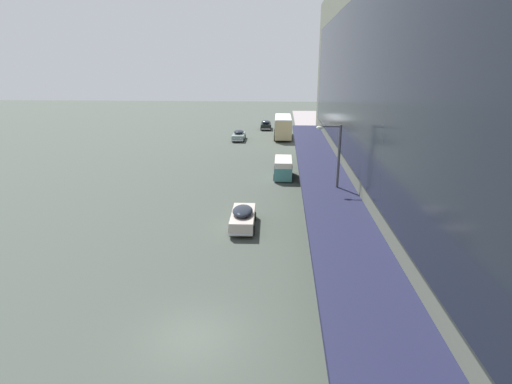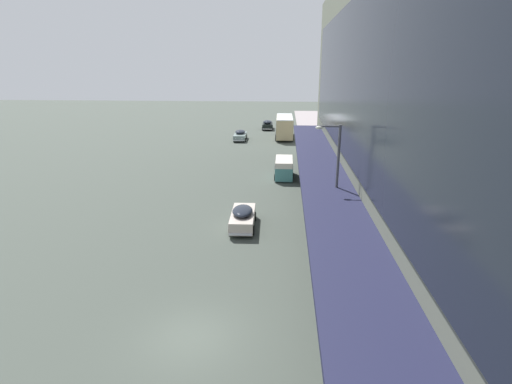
{
  "view_description": "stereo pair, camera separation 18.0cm",
  "coord_description": "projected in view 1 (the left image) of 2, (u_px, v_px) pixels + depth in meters",
  "views": [
    {
      "loc": [
        3.58,
        -13.99,
        10.93
      ],
      "look_at": [
        1.73,
        13.81,
        2.16
      ],
      "focal_mm": 28.0,
      "sensor_mm": 36.0,
      "label": 1
    },
    {
      "loc": [
        3.76,
        -13.98,
        10.93
      ],
      "look_at": [
        1.73,
        13.81,
        2.16
      ],
      "focal_mm": 28.0,
      "sensor_mm": 36.0,
      "label": 2
    }
  ],
  "objects": [
    {
      "name": "ground",
      "position": [
        193.0,
        338.0,
        16.82
      ],
      "size": [
        240.0,
        240.0,
        0.0
      ],
      "primitive_type": "plane",
      "color": "#40473F"
    },
    {
      "name": "sidewalk_kerb",
      "position": [
        462.0,
        348.0,
        16.1
      ],
      "size": [
        10.0,
        180.0,
        0.15
      ],
      "primitive_type": "cube",
      "color": "gray",
      "rests_on": "ground"
    },
    {
      "name": "building_facade",
      "position": [
        502.0,
        124.0,
        13.4
      ],
      "size": [
        9.2,
        80.0,
        18.22
      ],
      "color": "#636757",
      "rests_on": "ground"
    },
    {
      "name": "transit_bus_kerbside_front",
      "position": [
        283.0,
        126.0,
        63.53
      ],
      "size": [
        2.89,
        9.17,
        3.39
      ],
      "color": "tan",
      "rests_on": "ground"
    },
    {
      "name": "sedan_second_mid",
      "position": [
        266.0,
        125.0,
        72.63
      ],
      "size": [
        2.01,
        4.58,
        1.68
      ],
      "color": "black",
      "rests_on": "ground"
    },
    {
      "name": "sedan_trailing_mid",
      "position": [
        243.0,
        217.0,
        28.21
      ],
      "size": [
        1.85,
        4.57,
        1.54
      ],
      "color": "beige",
      "rests_on": "ground"
    },
    {
      "name": "sedan_second_near",
      "position": [
        239.0,
        135.0,
        61.98
      ],
      "size": [
        1.99,
        5.0,
        1.55
      ],
      "color": "gray",
      "rests_on": "ground"
    },
    {
      "name": "vw_van",
      "position": [
        283.0,
        167.0,
        41.01
      ],
      "size": [
        1.91,
        4.55,
        1.96
      ],
      "color": "teal",
      "rests_on": "ground"
    },
    {
      "name": "pedestrian_at_kerb",
      "position": [
        357.0,
        282.0,
        18.94
      ],
      "size": [
        0.55,
        0.41,
        1.86
      ],
      "color": "black",
      "rests_on": "sidewalk_kerb"
    },
    {
      "name": "street_lamp",
      "position": [
        335.0,
        178.0,
        23.99
      ],
      "size": [
        1.5,
        0.28,
        7.58
      ],
      "color": "#4C4C51",
      "rests_on": "sidewalk_kerb"
    }
  ]
}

